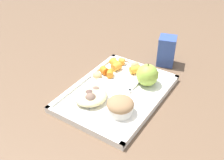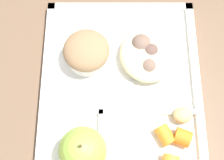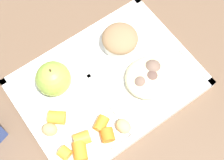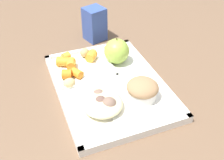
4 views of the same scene
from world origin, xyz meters
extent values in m
plane|color=brown|center=(0.00, 0.00, 0.00)|extent=(6.00, 6.00, 0.00)
cube|color=white|center=(0.00, 0.00, 0.01)|extent=(0.37, 0.27, 0.01)
cube|color=white|center=(0.00, -0.13, 0.02)|extent=(0.37, 0.01, 0.01)
cube|color=white|center=(0.00, 0.13, 0.02)|extent=(0.37, 0.01, 0.01)
cube|color=white|center=(0.18, 0.00, 0.02)|extent=(0.01, 0.27, 0.01)
cube|color=white|center=(-0.02, 0.00, 0.02)|extent=(0.01, 0.24, 0.01)
cube|color=white|center=(-0.09, 0.03, 0.02)|extent=(0.16, 0.01, 0.01)
sphere|color=#93B742|center=(-0.09, 0.06, 0.05)|extent=(0.07, 0.07, 0.07)
cylinder|color=#4C381E|center=(-0.09, 0.06, 0.09)|extent=(0.00, 0.00, 0.01)
cylinder|color=silver|center=(0.08, 0.06, 0.02)|extent=(0.07, 0.07, 0.02)
ellipsoid|color=#93704C|center=(0.08, 0.06, 0.04)|extent=(0.08, 0.08, 0.04)
cylinder|color=orange|center=(-0.07, -0.10, 0.03)|extent=(0.03, 0.03, 0.03)
cylinder|color=orange|center=(-0.06, -0.07, 0.02)|extent=(0.04, 0.04, 0.02)
ellipsoid|color=tan|center=(-0.03, -0.10, 0.02)|extent=(0.03, 0.04, 0.02)
ellipsoid|color=beige|center=(0.08, -0.05, 0.03)|extent=(0.11, 0.10, 0.03)
sphere|color=brown|center=(0.08, -0.05, 0.03)|extent=(0.04, 0.04, 0.04)
sphere|color=#755B4C|center=(0.09, -0.04, 0.03)|extent=(0.04, 0.04, 0.04)
sphere|color=#755B4C|center=(0.08, -0.03, 0.03)|extent=(0.03, 0.03, 0.03)
sphere|color=#755B4C|center=(0.05, -0.05, 0.03)|extent=(0.03, 0.03, 0.03)
cube|color=silver|center=(0.07, -0.02, 0.01)|extent=(0.11, 0.02, 0.00)
cube|color=silver|center=(0.14, -0.03, 0.01)|extent=(0.03, 0.02, 0.00)
cylinder|color=silver|center=(0.16, -0.04, 0.01)|extent=(0.02, 0.01, 0.00)
cylinder|color=silver|center=(0.16, -0.03, 0.01)|extent=(0.02, 0.01, 0.00)
cylinder|color=silver|center=(0.16, -0.03, 0.01)|extent=(0.02, 0.01, 0.00)
camera|label=1|loc=(0.59, 0.36, 0.55)|focal=43.68mm
camera|label=2|loc=(-0.17, 0.02, 0.54)|focal=52.57mm
camera|label=3|loc=(-0.17, -0.25, 0.69)|focal=55.73mm
camera|label=4|loc=(0.53, -0.20, 0.47)|focal=44.24mm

